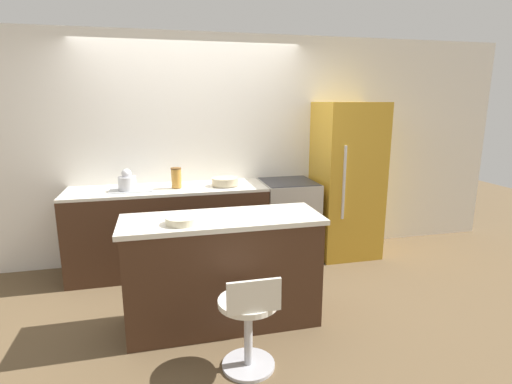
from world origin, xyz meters
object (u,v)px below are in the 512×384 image
object	(u,v)px
oven_range	(288,220)
kettle	(127,182)
mixing_bowl	(225,181)
stool_chair	(249,321)
refrigerator	(346,180)

from	to	relation	value
oven_range	kettle	distance (m)	1.87
mixing_bowl	stool_chair	bearing A→B (deg)	-94.71
stool_chair	mixing_bowl	size ratio (longest dim) A/B	2.56
oven_range	kettle	bearing A→B (deg)	-178.67
oven_range	mixing_bowl	xyz separation A→B (m)	(-0.75, -0.04, 0.52)
refrigerator	mixing_bowl	xyz separation A→B (m)	(-1.48, -0.03, 0.07)
oven_range	refrigerator	size ratio (longest dim) A/B	0.51
oven_range	refrigerator	world-z (taller)	refrigerator
oven_range	stool_chair	bearing A→B (deg)	-115.51
refrigerator	mixing_bowl	distance (m)	1.48
oven_range	refrigerator	distance (m)	0.86
oven_range	mixing_bowl	size ratio (longest dim) A/B	3.23
kettle	mixing_bowl	bearing A→B (deg)	0.00
refrigerator	kettle	size ratio (longest dim) A/B	8.23
kettle	mixing_bowl	world-z (taller)	kettle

